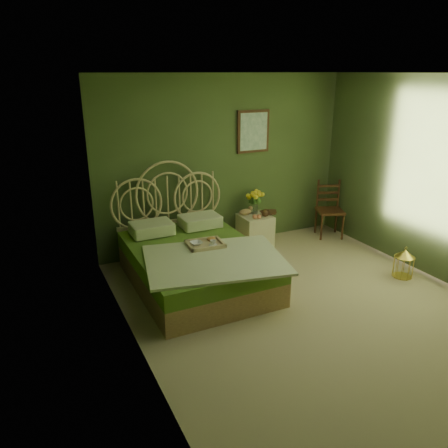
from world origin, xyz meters
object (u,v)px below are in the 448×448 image
bed (195,261)px  chair (327,205)px  nightstand (255,225)px  birdcage (404,264)px

bed → chair: (2.66, 0.69, 0.20)m
nightstand → birdcage: size_ratio=2.41×
nightstand → birdcage: (1.24, -1.83, -0.15)m
bed → birdcage: (2.58, -1.05, -0.12)m
nightstand → birdcage: bearing=-55.8°
birdcage → chair: bearing=87.4°
birdcage → nightstand: bearing=124.2°
chair → birdcage: chair is taller
nightstand → bed: bearing=-149.7°
bed → nightstand: bed is taller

